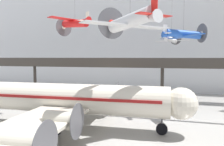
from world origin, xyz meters
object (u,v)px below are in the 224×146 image
(suspended_plane_white_twin, at_px, (171,40))
(suspended_plane_blue_trainer, at_px, (183,34))
(suspended_plane_red_highwing, at_px, (75,23))
(airliner_silver_main, at_px, (64,99))
(suspended_plane_silver_racer, at_px, (130,21))

(suspended_plane_white_twin, bearing_deg, suspended_plane_blue_trainer, -151.29)
(suspended_plane_blue_trainer, bearing_deg, suspended_plane_red_highwing, 171.99)
(suspended_plane_red_highwing, distance_m, suspended_plane_white_twin, 21.87)
(airliner_silver_main, distance_m, suspended_plane_blue_trainer, 19.29)
(suspended_plane_white_twin, bearing_deg, airliner_silver_main, 170.62)
(suspended_plane_blue_trainer, relative_size, suspended_plane_white_twin, 1.05)
(suspended_plane_blue_trainer, bearing_deg, airliner_silver_main, -172.89)
(suspended_plane_red_highwing, height_order, suspended_plane_blue_trainer, suspended_plane_red_highwing)
(suspended_plane_silver_racer, bearing_deg, suspended_plane_white_twin, -54.24)
(airliner_silver_main, xyz_separation_m, suspended_plane_silver_racer, (8.91, -2.82, 8.71))
(airliner_silver_main, bearing_deg, suspended_plane_white_twin, 57.55)
(suspended_plane_white_twin, distance_m, suspended_plane_silver_racer, 25.09)
(airliner_silver_main, height_order, suspended_plane_white_twin, suspended_plane_white_twin)
(airliner_silver_main, distance_m, suspended_plane_silver_racer, 12.78)
(airliner_silver_main, height_order, suspended_plane_silver_racer, suspended_plane_silver_racer)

